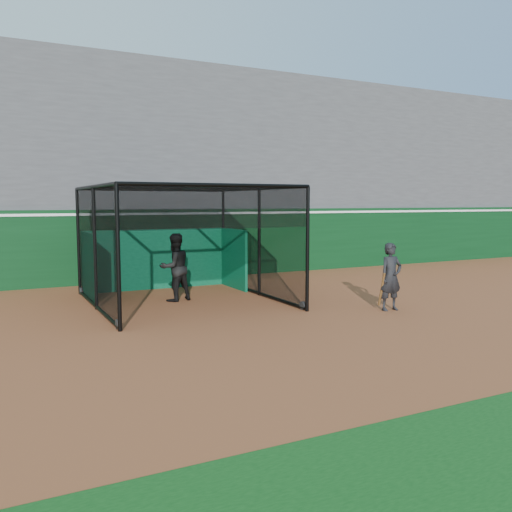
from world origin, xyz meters
name	(u,v)px	position (x,y,z in m)	size (l,w,h in m)	color
ground	(280,328)	(0.00, 0.00, 0.00)	(120.00, 120.00, 0.00)	brown
outfield_wall	(164,243)	(0.00, 8.50, 1.29)	(50.00, 0.50, 2.50)	#093214
grandstand	(135,160)	(0.00, 12.27, 4.48)	(50.00, 7.85, 8.95)	#4C4C4F
batting_cage	(183,245)	(-0.83, 4.01, 1.57)	(4.81, 5.42, 3.15)	black
batter	(175,267)	(-1.00, 4.23, 0.95)	(0.92, 0.72, 1.89)	black
on_deck_player	(391,277)	(3.50, 0.49, 0.86)	(0.64, 0.44, 1.73)	black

